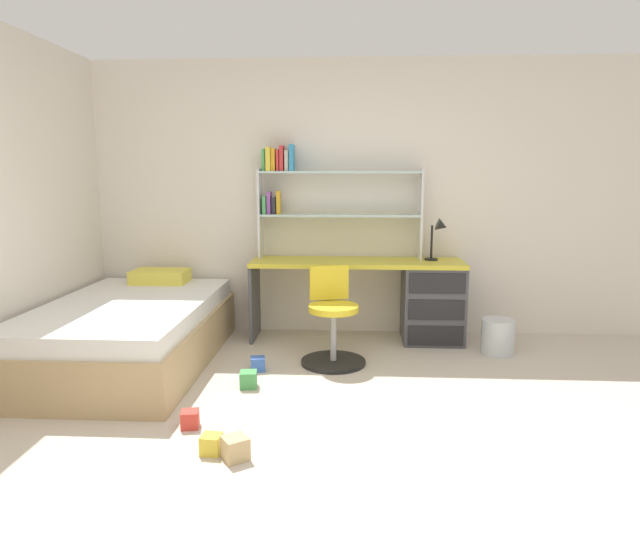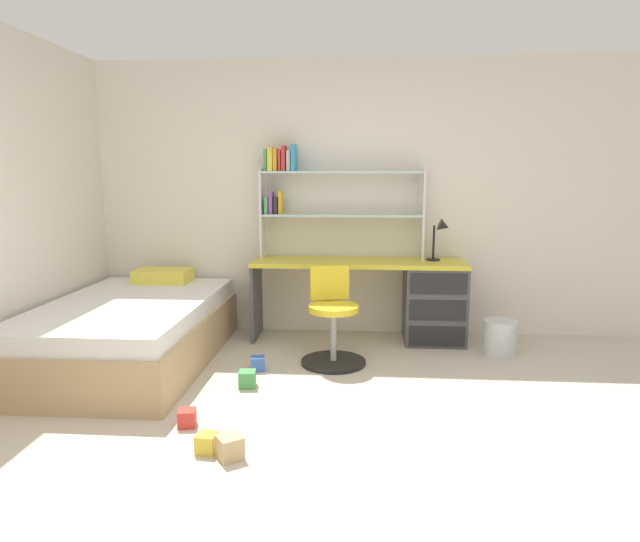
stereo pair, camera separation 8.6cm
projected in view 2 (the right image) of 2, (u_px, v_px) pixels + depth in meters
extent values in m
cube|color=beige|center=(332.00, 460.00, 3.03)|extent=(5.73, 5.98, 0.02)
cube|color=silver|center=(348.00, 199.00, 5.29)|extent=(5.73, 0.06, 2.55)
cube|color=gold|center=(359.00, 263.00, 5.08)|extent=(1.91, 0.51, 0.04)
cube|color=#4C4C51|center=(434.00, 304.00, 5.09)|extent=(0.54, 0.49, 0.70)
cube|color=#4C4C51|center=(256.00, 301.00, 5.21)|extent=(0.03, 0.46, 0.70)
cube|color=black|center=(437.00, 336.00, 4.88)|extent=(0.48, 0.01, 0.18)
cube|color=black|center=(438.00, 310.00, 4.84)|extent=(0.48, 0.01, 0.18)
cube|color=black|center=(439.00, 284.00, 4.80)|extent=(0.48, 0.01, 0.18)
cube|color=silver|center=(262.00, 214.00, 5.20)|extent=(0.02, 0.22, 0.82)
cube|color=silver|center=(423.00, 215.00, 5.09)|extent=(0.02, 0.22, 0.82)
cube|color=silver|center=(342.00, 215.00, 5.15)|extent=(1.45, 0.22, 0.02)
cube|color=silver|center=(342.00, 172.00, 5.08)|extent=(1.45, 0.22, 0.02)
cube|color=#4CA559|center=(267.00, 205.00, 5.19)|extent=(0.03, 0.16, 0.16)
cube|color=purple|center=(271.00, 203.00, 5.18)|extent=(0.04, 0.13, 0.20)
cube|color=#26262D|center=(276.00, 206.00, 5.18)|extent=(0.04, 0.14, 0.15)
cube|color=gold|center=(281.00, 202.00, 5.17)|extent=(0.03, 0.12, 0.21)
cube|color=#4CA559|center=(266.00, 160.00, 5.12)|extent=(0.03, 0.13, 0.20)
cube|color=yellow|center=(271.00, 159.00, 5.11)|extent=(0.04, 0.19, 0.21)
cube|color=gold|center=(276.00, 160.00, 5.11)|extent=(0.04, 0.14, 0.20)
cube|color=red|center=(280.00, 161.00, 5.11)|extent=(0.02, 0.16, 0.19)
cube|color=red|center=(284.00, 158.00, 5.10)|extent=(0.03, 0.16, 0.23)
cube|color=beige|center=(289.00, 161.00, 5.10)|extent=(0.03, 0.14, 0.18)
cube|color=#338CBF|center=(294.00, 158.00, 5.09)|extent=(0.04, 0.20, 0.24)
cylinder|color=black|center=(433.00, 259.00, 5.08)|extent=(0.12, 0.12, 0.02)
cylinder|color=black|center=(434.00, 242.00, 5.06)|extent=(0.02, 0.02, 0.30)
cone|color=black|center=(444.00, 226.00, 4.98)|extent=(0.12, 0.11, 0.13)
cylinder|color=black|center=(333.00, 362.00, 4.53)|extent=(0.52, 0.52, 0.03)
cylinder|color=#A5A8AD|center=(333.00, 338.00, 4.49)|extent=(0.05, 0.05, 0.43)
cylinder|color=yellow|center=(334.00, 308.00, 4.45)|extent=(0.40, 0.40, 0.05)
cube|color=yellow|center=(330.00, 282.00, 4.60)|extent=(0.32, 0.12, 0.28)
cube|color=tan|center=(130.00, 340.00, 4.53)|extent=(1.27, 2.09, 0.37)
cube|color=white|center=(129.00, 310.00, 4.48)|extent=(1.21, 2.03, 0.14)
cube|color=#EAD84C|center=(163.00, 276.00, 5.24)|extent=(0.50, 0.32, 0.12)
cylinder|color=silver|center=(499.00, 338.00, 4.73)|extent=(0.28, 0.28, 0.30)
cube|color=red|center=(187.00, 418.00, 3.40)|extent=(0.12, 0.12, 0.10)
cube|color=tan|center=(230.00, 447.00, 3.02)|extent=(0.17, 0.17, 0.13)
cube|color=#479E51|center=(247.00, 379.00, 4.03)|extent=(0.13, 0.13, 0.12)
cube|color=gold|center=(207.00, 443.00, 3.09)|extent=(0.11, 0.11, 0.11)
cube|color=#3860B7|center=(258.00, 363.00, 4.37)|extent=(0.13, 0.13, 0.11)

